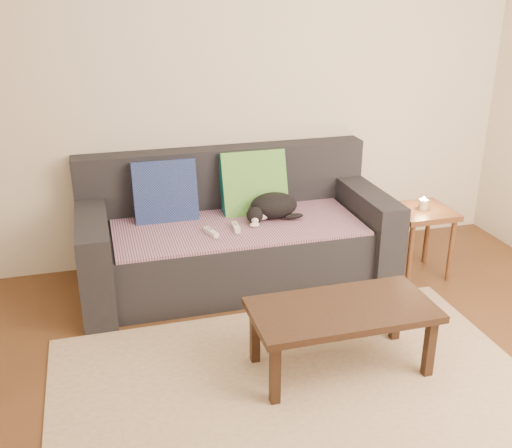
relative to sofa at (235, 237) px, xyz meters
name	(u,v)px	position (x,y,z in m)	size (l,w,h in m)	color
ground	(313,420)	(0.00, -1.57, -0.31)	(4.50, 4.50, 0.00)	brown
back_wall	(218,84)	(0.00, 0.43, 0.99)	(4.50, 0.04, 2.60)	beige
sofa	(235,237)	(0.00, 0.00, 0.00)	(2.10, 0.94, 0.87)	#232328
throw_blanket	(238,226)	(0.00, -0.09, 0.12)	(1.66, 0.74, 0.02)	#452D54
cushion_navy	(165,192)	(-0.45, 0.17, 0.32)	(0.43, 0.11, 0.43)	#102047
cushion_green	(254,184)	(0.18, 0.17, 0.32)	(0.47, 0.12, 0.47)	#0C524E
cat	(272,206)	(0.26, -0.03, 0.21)	(0.41, 0.30, 0.17)	black
wii_remote_a	(211,232)	(-0.21, -0.21, 0.15)	(0.15, 0.04, 0.03)	white
wii_remote_b	(236,227)	(-0.03, -0.17, 0.15)	(0.15, 0.04, 0.03)	white
side_table	(421,221)	(1.28, -0.29, 0.10)	(0.40, 0.40, 0.50)	brown
candle	(423,204)	(1.28, -0.29, 0.22)	(0.06, 0.06, 0.09)	beige
rug	(303,400)	(0.00, -1.42, -0.30)	(2.50, 1.80, 0.01)	tan
coffee_table	(342,315)	(0.28, -1.22, 0.03)	(0.97, 0.48, 0.39)	black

